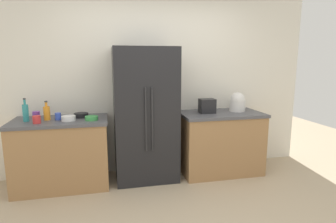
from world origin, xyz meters
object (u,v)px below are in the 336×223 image
object	(u,v)px
bowl_a	(81,115)
toaster	(207,106)
rice_cooker	(237,102)
bowl_b	(68,118)
bottle_a	(47,113)
cup_a	(37,120)
cup_c	(58,116)
bowl_c	(92,118)
cup_d	(36,115)
refrigerator	(146,115)
bottle_b	(26,112)
cup_b	(208,108)

from	to	relation	value
bowl_a	toaster	bearing A→B (deg)	-2.40
toaster	rice_cooker	bearing A→B (deg)	4.10
rice_cooker	bowl_b	world-z (taller)	rice_cooker
bottle_a	bowl_a	size ratio (longest dim) A/B	1.30
bottle_a	cup_a	xyz separation A→B (m)	(-0.08, -0.18, -0.05)
cup_c	bowl_a	size ratio (longest dim) A/B	0.47
bowl_b	bowl_c	size ratio (longest dim) A/B	1.07
cup_d	bowl_c	world-z (taller)	cup_d
refrigerator	cup_d	world-z (taller)	refrigerator
cup_c	rice_cooker	bearing A→B (deg)	1.53
cup_a	bowl_a	bearing A→B (deg)	29.20
cup_a	cup_d	distance (m)	0.33
bottle_b	cup_a	xyz separation A→B (m)	(0.15, -0.15, -0.07)
cup_a	bowl_c	distance (m)	0.63
bowl_b	bowl_a	bearing A→B (deg)	53.74
bowl_b	refrigerator	bearing A→B (deg)	6.06
bottle_a	bowl_a	bearing A→B (deg)	12.77
rice_cooker	cup_b	bearing A→B (deg)	162.57
toaster	rice_cooker	distance (m)	0.49
cup_b	bowl_c	distance (m)	1.69
bottle_b	bowl_b	xyz separation A→B (m)	(0.50, -0.06, -0.08)
toaster	cup_d	size ratio (longest dim) A/B	2.34
cup_c	bottle_b	bearing A→B (deg)	-177.36
bottle_a	bowl_a	xyz separation A→B (m)	(0.40, 0.09, -0.07)
refrigerator	cup_b	distance (m)	0.97
bowl_c	bottle_a	bearing A→B (deg)	166.91
cup_b	bowl_b	bearing A→B (deg)	-171.84
cup_b	cup_c	size ratio (longest dim) A/B	1.05
refrigerator	toaster	xyz separation A→B (m)	(0.89, 0.01, 0.09)
refrigerator	bowl_c	size ratio (longest dim) A/B	11.17
bowl_a	bowl_b	xyz separation A→B (m)	(-0.14, -0.19, 0.00)
rice_cooker	bottle_b	xyz separation A→B (m)	(-2.85, -0.08, -0.02)
cup_d	bowl_b	size ratio (longest dim) A/B	0.54
refrigerator	cup_b	xyz separation A→B (m)	(0.96, 0.17, 0.03)
bottle_b	cup_a	size ratio (longest dim) A/B	3.09
refrigerator	bowl_a	distance (m)	0.85
bottle_a	cup_a	size ratio (longest dim) A/B	2.60
bottle_a	refrigerator	bearing A→B (deg)	0.45
toaster	bottle_a	world-z (taller)	bottle_a
bottle_b	cup_d	bearing A→B (deg)	65.68
cup_a	cup_c	distance (m)	0.27
bowl_c	toaster	bearing A→B (deg)	5.22
bottle_b	bowl_a	xyz separation A→B (m)	(0.64, 0.12, -0.08)
bottle_b	cup_c	size ratio (longest dim) A/B	3.28
cup_b	cup_d	distance (m)	2.36
refrigerator	cup_c	xyz separation A→B (m)	(-1.11, -0.02, 0.03)
refrigerator	bottle_b	world-z (taller)	refrigerator
rice_cooker	cup_d	xyz separation A→B (m)	(-2.77, 0.09, -0.09)
refrigerator	toaster	world-z (taller)	refrigerator
refrigerator	bottle_b	xyz separation A→B (m)	(-1.48, -0.04, 0.10)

